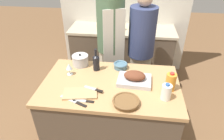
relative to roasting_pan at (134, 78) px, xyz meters
The scene contains 20 objects.
ground_plane 0.99m from the roasting_pan, 169.26° to the right, with size 12.00×12.00×0.00m, color brown.
kitchen_island 0.56m from the roasting_pan, 169.26° to the right, with size 1.42×0.86×0.91m.
back_counter 1.61m from the roasting_pan, 99.14° to the left, with size 1.79×0.60×0.92m.
back_wall 1.91m from the roasting_pan, 97.45° to the left, with size 2.29×0.10×2.55m.
roasting_pan is the anchor object (origin of this frame).
wicker_basket 0.35m from the roasting_pan, 100.64° to the right, with size 0.25×0.25×0.05m.
cutting_board 0.57m from the roasting_pan, 153.04° to the right, with size 0.35×0.23×0.02m.
stock_pot 0.70m from the roasting_pan, 156.67° to the left, with size 0.19×0.19×0.15m.
mixing_bowl 0.31m from the roasting_pan, 122.51° to the left, with size 0.16×0.16×0.07m.
juice_jug 0.36m from the roasting_pan, 13.24° to the right, with size 0.10×0.10×0.20m.
milk_jug 0.37m from the roasting_pan, 37.93° to the right, with size 0.09×0.09×0.17m.
wine_bottle_green 0.48m from the roasting_pan, 156.13° to the left, with size 0.07×0.07×0.26m.
wine_glass_left 0.72m from the roasting_pan, behind, with size 0.07×0.07×0.14m.
knife_chef 0.66m from the roasting_pan, 145.10° to the right, with size 0.28×0.15×0.01m.
knife_paring 0.43m from the roasting_pan, 153.23° to the right, with size 0.20×0.09×0.01m.
knife_bread 0.57m from the roasting_pan, 141.32° to the right, with size 0.20×0.04×0.01m.
condiment_bottle_tall 1.43m from the roasting_pan, 88.72° to the left, with size 0.05×0.05×0.15m.
condiment_bottle_short 1.46m from the roasting_pan, 100.67° to the left, with size 0.07×0.07×0.21m.
person_cook_aproned 0.88m from the roasting_pan, 113.49° to the left, with size 0.38×0.41×1.80m.
person_cook_guest 0.84m from the roasting_pan, 85.16° to the left, with size 0.36×0.36×1.67m.
Camera 1 is at (0.22, -1.67, 2.13)m, focal length 32.00 mm.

